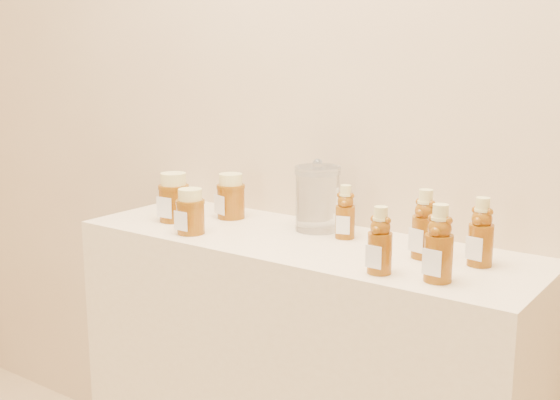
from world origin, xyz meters
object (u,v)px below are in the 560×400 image
Objects in this scene: bear_bottle_back_left at (345,208)px; bear_bottle_front_left at (380,236)px; glass_canister at (317,196)px; honey_jar_left at (174,197)px.

bear_bottle_back_left is 0.94× the size of bear_bottle_front_left.
glass_canister is (-0.30, 0.23, 0.01)m from bear_bottle_front_left.
glass_canister reaches higher than bear_bottle_front_left.
glass_canister is (-0.10, 0.03, 0.02)m from bear_bottle_back_left.
honey_jar_left is at bearing 175.61° from bear_bottle_back_left.
glass_canister is at bearing 143.54° from bear_bottle_front_left.
bear_bottle_front_left reaches higher than bear_bottle_back_left.
honey_jar_left is (-0.68, 0.09, -0.01)m from bear_bottle_front_left.
bear_bottle_back_left is 1.14× the size of honey_jar_left.
bear_bottle_back_left is 0.49m from honey_jar_left.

